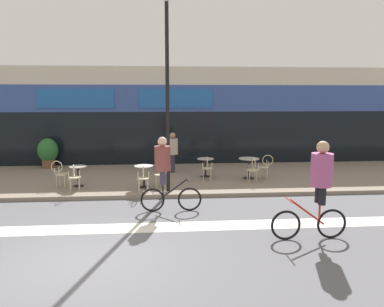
{
  "coord_description": "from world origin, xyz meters",
  "views": [
    {
      "loc": [
        1.58,
        -7.05,
        3.19
      ],
      "look_at": [
        2.61,
        5.82,
        1.23
      ],
      "focal_mm": 35.0,
      "sensor_mm": 36.0,
      "label": 1
    }
  ],
  "objects": [
    {
      "name": "ground_plane",
      "position": [
        0.0,
        0.0,
        0.0
      ],
      "size": [
        120.0,
        120.0,
        0.0
      ],
      "primitive_type": "plane",
      "color": "#5B5B60"
    },
    {
      "name": "sidewalk_slab",
      "position": [
        0.0,
        7.25,
        0.06
      ],
      "size": [
        40.0,
        5.5,
        0.12
      ],
      "primitive_type": "cube",
      "color": "gray",
      "rests_on": "ground"
    },
    {
      "name": "storefront_facade",
      "position": [
        0.0,
        11.96,
        2.26
      ],
      "size": [
        40.0,
        4.06,
        4.54
      ],
      "color": "beige",
      "rests_on": "ground"
    },
    {
      "name": "bike_lane_stripe",
      "position": [
        0.0,
        1.84,
        0.0
      ],
      "size": [
        36.0,
        0.7,
        0.01
      ],
      "primitive_type": "cube",
      "color": "silver",
      "rests_on": "ground"
    },
    {
      "name": "bistro_table_0",
      "position": [
        -1.33,
        5.87,
        0.62
      ],
      "size": [
        0.61,
        0.61,
        0.71
      ],
      "color": "black",
      "rests_on": "sidewalk_slab"
    },
    {
      "name": "bistro_table_1",
      "position": [
        0.94,
        5.54,
        0.65
      ],
      "size": [
        0.65,
        0.65,
        0.75
      ],
      "color": "black",
      "rests_on": "sidewalk_slab"
    },
    {
      "name": "bistro_table_2",
      "position": [
        3.23,
        7.09,
        0.63
      ],
      "size": [
        0.63,
        0.63,
        0.72
      ],
      "color": "black",
      "rests_on": "sidewalk_slab"
    },
    {
      "name": "bistro_table_3",
      "position": [
        4.83,
        6.63,
        0.68
      ],
      "size": [
        0.78,
        0.78,
        0.78
      ],
      "color": "black",
      "rests_on": "sidewalk_slab"
    },
    {
      "name": "cafe_chair_0_near",
      "position": [
        -1.32,
        5.24,
        0.64
      ],
      "size": [
        0.45,
        0.6,
        0.9
      ],
      "rotation": [
        0.0,
        0.0,
        1.71
      ],
      "color": "beige",
      "rests_on": "sidewalk_slab"
    },
    {
      "name": "cafe_chair_0_side",
      "position": [
        -1.95,
        5.88,
        0.64
      ],
      "size": [
        0.6,
        0.45,
        0.9
      ],
      "rotation": [
        0.0,
        0.0,
        -0.15
      ],
      "color": "beige",
      "rests_on": "sidewalk_slab"
    },
    {
      "name": "cafe_chair_1_near",
      "position": [
        0.95,
        4.92,
        0.64
      ],
      "size": [
        0.45,
        0.6,
        0.9
      ],
      "rotation": [
        0.0,
        0.0,
        1.71
      ],
      "color": "beige",
      "rests_on": "sidewalk_slab"
    },
    {
      "name": "cafe_chair_1_side",
      "position": [
        1.56,
        5.55,
        0.64
      ],
      "size": [
        0.59,
        0.43,
        0.9
      ],
      "rotation": [
        0.0,
        0.0,
        3.21
      ],
      "color": "beige",
      "rests_on": "sidewalk_slab"
    },
    {
      "name": "cafe_chair_2_near",
      "position": [
        3.22,
        6.46,
        0.64
      ],
      "size": [
        0.44,
        0.59,
        0.9
      ],
      "rotation": [
        0.0,
        0.0,
        1.48
      ],
      "color": "beige",
      "rests_on": "sidewalk_slab"
    },
    {
      "name": "cafe_chair_3_near",
      "position": [
        4.83,
        6.01,
        0.64
      ],
      "size": [
        0.41,
        0.58,
        0.9
      ],
      "rotation": [
        0.0,
        0.0,
        1.6
      ],
      "color": "beige",
      "rests_on": "sidewalk_slab"
    },
    {
      "name": "cafe_chair_3_side",
      "position": [
        5.46,
        6.63,
        0.64
      ],
      "size": [
        0.59,
        0.43,
        0.9
      ],
      "rotation": [
        0.0,
        0.0,
        3.05
      ],
      "color": "beige",
      "rests_on": "sidewalk_slab"
    },
    {
      "name": "planter_pot",
      "position": [
        -3.38,
        9.43,
        0.82
      ],
      "size": [
        0.86,
        0.86,
        1.29
      ],
      "color": "brown",
      "rests_on": "sidewalk_slab"
    },
    {
      "name": "lamp_post",
      "position": [
        1.76,
        5.0,
        3.64
      ],
      "size": [
        0.26,
        0.26,
        6.2
      ],
      "color": "black",
      "rests_on": "sidewalk_slab"
    },
    {
      "name": "cyclist_0",
      "position": [
        1.63,
        3.14,
        1.23
      ],
      "size": [
        1.71,
        0.48,
        2.11
      ],
      "rotation": [
        0.0,
        0.0,
        0.0
      ],
      "color": "black",
      "rests_on": "ground"
    },
    {
      "name": "cyclist_1",
      "position": [
        5.03,
        0.8,
        1.33
      ],
      "size": [
        1.76,
        0.49,
        2.24
      ],
      "rotation": [
        0.0,
        0.0,
        3.15
      ],
      "color": "black",
      "rests_on": "ground"
    },
    {
      "name": "pedestrian_near_end",
      "position": [
        2.0,
        8.04,
        1.09
      ],
      "size": [
        0.5,
        0.5,
        1.64
      ],
      "rotation": [
        0.0,
        0.0,
        2.93
      ],
      "color": "#382D47",
      "rests_on": "sidewalk_slab"
    }
  ]
}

